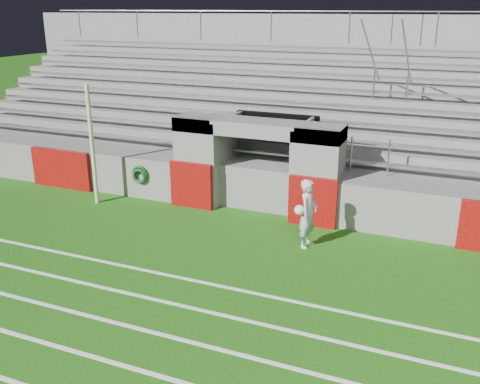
% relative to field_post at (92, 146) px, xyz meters
% --- Properties ---
extents(ground, '(90.00, 90.00, 0.00)m').
position_rel_field_post_xyz_m(ground, '(4.59, -2.19, -1.75)').
color(ground, '#19510D').
rests_on(ground, ground).
extents(field_post, '(0.12, 0.12, 3.50)m').
position_rel_field_post_xyz_m(field_post, '(0.00, 0.00, 0.00)').
color(field_post, beige).
rests_on(field_post, ground).
extents(stadium_structure, '(26.00, 8.48, 5.42)m').
position_rel_field_post_xyz_m(stadium_structure, '(4.59, 5.78, -0.26)').
color(stadium_structure, slate).
rests_on(stadium_structure, ground).
extents(goalkeeper_with_ball, '(0.52, 0.66, 1.70)m').
position_rel_field_post_xyz_m(goalkeeper_with_ball, '(6.63, -0.56, -0.90)').
color(goalkeeper_with_ball, '#B5BCBF').
rests_on(goalkeeper_with_ball, ground).
extents(hose_coil, '(0.54, 0.14, 0.54)m').
position_rel_field_post_xyz_m(hose_coil, '(1.06, 0.74, -0.98)').
color(hose_coil, '#0C3C0F').
rests_on(hose_coil, ground).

